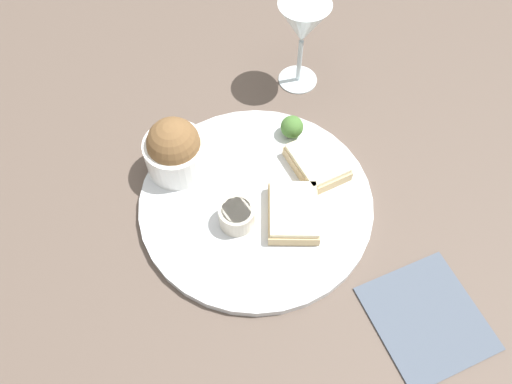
# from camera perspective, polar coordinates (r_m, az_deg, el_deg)

# --- Properties ---
(ground_plane) EXTENTS (4.00, 4.00, 0.00)m
(ground_plane) POSITION_cam_1_polar(r_m,az_deg,el_deg) (0.73, 0.00, -1.41)
(ground_plane) COLOR brown
(dinner_plate) EXTENTS (0.34, 0.34, 0.01)m
(dinner_plate) POSITION_cam_1_polar(r_m,az_deg,el_deg) (0.73, 0.00, -1.13)
(dinner_plate) COLOR silver
(dinner_plate) RESTS_ON ground_plane
(salad_bowl) EXTENTS (0.09, 0.09, 0.09)m
(salad_bowl) POSITION_cam_1_polar(r_m,az_deg,el_deg) (0.73, -9.26, 4.83)
(salad_bowl) COLOR white
(salad_bowl) RESTS_ON dinner_plate
(sauce_ramekin) EXTENTS (0.05, 0.05, 0.03)m
(sauce_ramekin) POSITION_cam_1_polar(r_m,az_deg,el_deg) (0.69, -2.21, -2.65)
(sauce_ramekin) COLOR beige
(sauce_ramekin) RESTS_ON dinner_plate
(cheese_toast_near) EXTENTS (0.10, 0.09, 0.03)m
(cheese_toast_near) POSITION_cam_1_polar(r_m,az_deg,el_deg) (0.70, 4.28, -2.31)
(cheese_toast_near) COLOR #D1B27F
(cheese_toast_near) RESTS_ON dinner_plate
(cheese_toast_far) EXTENTS (0.10, 0.09, 0.03)m
(cheese_toast_far) POSITION_cam_1_polar(r_m,az_deg,el_deg) (0.75, 7.01, 3.42)
(cheese_toast_far) COLOR #D1B27F
(cheese_toast_far) RESTS_ON dinner_plate
(wine_glass) EXTENTS (0.08, 0.08, 0.16)m
(wine_glass) POSITION_cam_1_polar(r_m,az_deg,el_deg) (0.81, 5.38, 18.32)
(wine_glass) COLOR silver
(wine_glass) RESTS_ON ground_plane
(garnish) EXTENTS (0.04, 0.04, 0.04)m
(garnish) POSITION_cam_1_polar(r_m,az_deg,el_deg) (0.78, 4.13, 7.44)
(garnish) COLOR #477533
(garnish) RESTS_ON dinner_plate
(napkin) EXTENTS (0.17, 0.16, 0.01)m
(napkin) POSITION_cam_1_polar(r_m,az_deg,el_deg) (0.69, 18.96, -13.44)
(napkin) COLOR #4C5666
(napkin) RESTS_ON ground_plane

